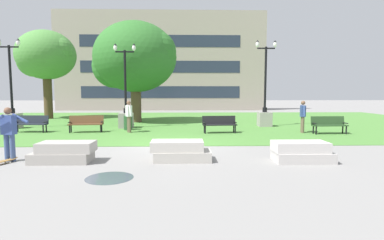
% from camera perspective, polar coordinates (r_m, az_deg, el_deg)
% --- Properties ---
extents(ground_plane, '(140.00, 140.00, 0.00)m').
position_cam_1_polar(ground_plane, '(12.14, -4.71, -5.05)').
color(ground_plane, gray).
extents(grass_lawn, '(40.00, 20.00, 0.02)m').
position_cam_1_polar(grass_lawn, '(22.04, -3.29, -0.35)').
color(grass_lawn, '#4C8438').
rests_on(grass_lawn, ground).
extents(concrete_block_center, '(1.90, 0.90, 0.64)m').
position_cam_1_polar(concrete_block_center, '(10.19, -23.18, -5.71)').
color(concrete_block_center, '#9E9991').
rests_on(concrete_block_center, ground).
extents(concrete_block_left, '(1.90, 0.90, 0.64)m').
position_cam_1_polar(concrete_block_left, '(9.61, -2.27, -5.93)').
color(concrete_block_left, '#B2ADA3').
rests_on(concrete_block_left, ground).
extents(concrete_block_right, '(1.82, 0.90, 0.64)m').
position_cam_1_polar(concrete_block_right, '(10.04, 20.12, -5.76)').
color(concrete_block_right, '#BCB7B2').
rests_on(concrete_block_right, ground).
extents(person_skateboarder, '(1.06, 0.60, 1.71)m').
position_cam_1_polar(person_skateboarder, '(11.01, -31.52, -1.74)').
color(person_skateboarder, '#384C7A').
rests_on(person_skateboarder, ground).
extents(skateboard, '(0.54, 1.03, 0.14)m').
position_cam_1_polar(skateboard, '(10.80, -32.65, -6.71)').
color(skateboard, olive).
rests_on(skateboard, ground).
extents(puddle, '(1.22, 1.22, 0.01)m').
position_cam_1_polar(puddle, '(8.04, -15.44, -10.58)').
color(puddle, '#47515B').
rests_on(puddle, ground).
extents(park_bench_near_left, '(1.82, 0.61, 0.90)m').
position_cam_1_polar(park_bench_near_left, '(17.16, 24.61, -0.66)').
color(park_bench_near_left, '#284723').
rests_on(park_bench_near_left, grass_lawn).
extents(park_bench_near_right, '(1.84, 0.67, 0.90)m').
position_cam_1_polar(park_bench_near_right, '(15.99, 5.24, -0.61)').
color(park_bench_near_right, black).
rests_on(park_bench_near_right, grass_lawn).
extents(park_bench_far_left, '(1.85, 0.73, 0.90)m').
position_cam_1_polar(park_bench_far_left, '(17.16, -19.52, -0.49)').
color(park_bench_far_left, brown).
rests_on(park_bench_far_left, grass_lawn).
extents(park_bench_far_right, '(1.83, 0.65, 0.90)m').
position_cam_1_polar(park_bench_far_right, '(18.41, -28.32, -0.44)').
color(park_bench_far_right, '#1E232D').
rests_on(park_bench_far_right, grass_lawn).
extents(lamp_post_right, '(1.32, 0.80, 5.31)m').
position_cam_1_polar(lamp_post_right, '(20.91, -31.02, 1.56)').
color(lamp_post_right, '#ADA89E').
rests_on(lamp_post_right, grass_lawn).
extents(lamp_post_left, '(1.32, 0.80, 5.38)m').
position_cam_1_polar(lamp_post_left, '(19.53, 13.69, 1.99)').
color(lamp_post_left, gray).
rests_on(lamp_post_left, grass_lawn).
extents(lamp_post_center, '(1.32, 0.80, 5.06)m').
position_cam_1_polar(lamp_post_center, '(18.60, -12.48, 1.69)').
color(lamp_post_center, gray).
rests_on(lamp_post_center, grass_lawn).
extents(tree_far_right, '(4.87, 4.63, 7.14)m').
position_cam_1_polar(tree_far_right, '(27.43, -26.12, 10.88)').
color(tree_far_right, '#4C3823').
rests_on(tree_far_right, grass_lawn).
extents(tree_near_left, '(6.20, 5.90, 7.19)m').
position_cam_1_polar(tree_near_left, '(22.30, -10.92, 11.51)').
color(tree_near_left, brown).
rests_on(tree_near_left, grass_lawn).
extents(trash_bin, '(0.49, 0.49, 0.96)m').
position_cam_1_polar(trash_bin, '(17.59, -12.09, -0.28)').
color(trash_bin, '#234C28').
rests_on(trash_bin, grass_lawn).
extents(person_bystander_near_lawn, '(0.31, 0.88, 1.71)m').
position_cam_1_polar(person_bystander_near_lawn, '(17.01, 20.35, 0.94)').
color(person_bystander_near_lawn, brown).
rests_on(person_bystander_near_lawn, grass_lawn).
extents(person_bystander_far_lawn, '(0.46, 0.79, 1.71)m').
position_cam_1_polar(person_bystander_far_lawn, '(16.43, -11.93, 1.02)').
color(person_bystander_far_lawn, brown).
rests_on(person_bystander_far_lawn, grass_lawn).
extents(building_facade_distant, '(25.16, 1.03, 11.79)m').
position_cam_1_polar(building_facade_distant, '(36.71, -5.95, 11.07)').
color(building_facade_distant, gray).
rests_on(building_facade_distant, ground).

